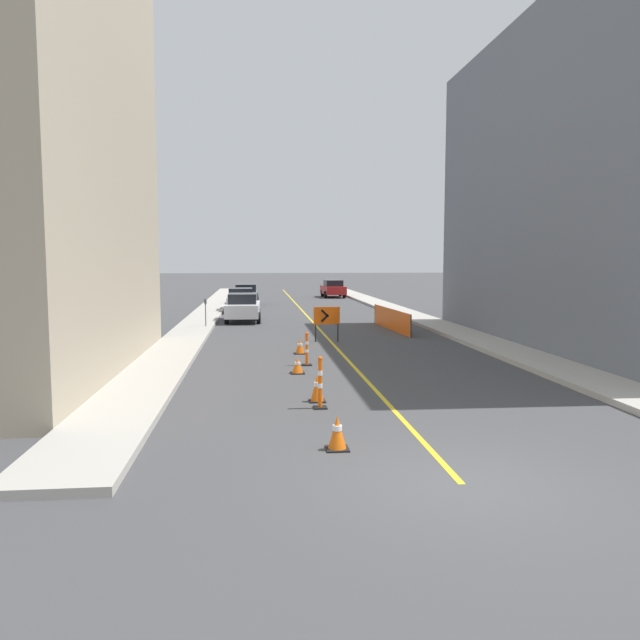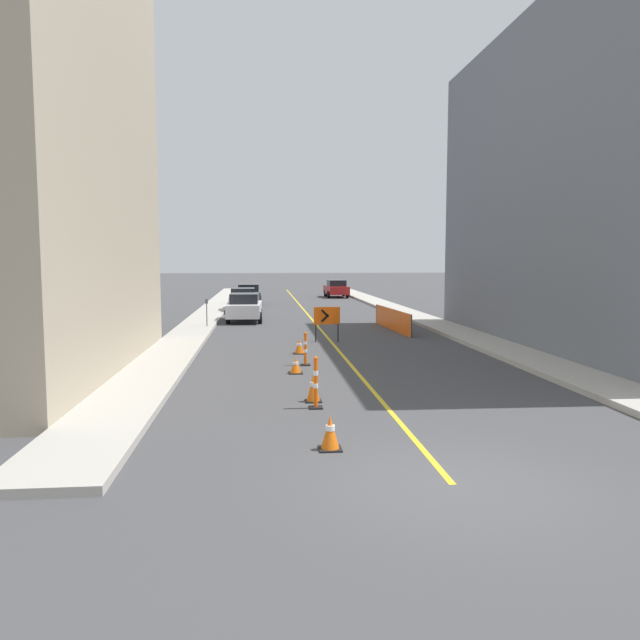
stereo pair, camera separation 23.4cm
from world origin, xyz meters
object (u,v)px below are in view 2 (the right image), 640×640
at_px(traffic_cone_second, 313,388).
at_px(parked_car_curb_near, 245,307).
at_px(parking_meter_near_curb, 207,306).
at_px(delineator_post_rear, 305,351).
at_px(traffic_cone_nearest, 330,433).
at_px(traffic_cone_fourth, 299,347).
at_px(parked_car_opposite_side, 336,289).
at_px(arrow_barricade_primary, 327,317).
at_px(traffic_cone_third, 296,366).
at_px(parked_car_curb_far, 249,294).
at_px(parked_car_curb_mid, 243,300).
at_px(delineator_post_front, 316,386).

bearing_deg(traffic_cone_second, parked_car_curb_near, 96.20).
bearing_deg(parking_meter_near_curb, delineator_post_rear, -69.39).
distance_m(traffic_cone_nearest, traffic_cone_fourth, 11.71).
height_order(delineator_post_rear, parked_car_opposite_side, parked_car_opposite_side).
xyz_separation_m(traffic_cone_fourth, arrow_barricade_primary, (1.37, 3.27, 0.78)).
height_order(traffic_cone_second, arrow_barricade_primary, arrow_barricade_primary).
relative_size(traffic_cone_nearest, parked_car_curb_near, 0.15).
height_order(traffic_cone_third, arrow_barricade_primary, arrow_barricade_primary).
relative_size(traffic_cone_nearest, traffic_cone_fourth, 1.17).
bearing_deg(parked_car_opposite_side, arrow_barricade_primary, -99.98).
bearing_deg(traffic_cone_second, parked_car_opposite_side, 82.33).
bearing_deg(parked_car_curb_near, parked_car_curb_far, 91.85).
bearing_deg(parked_car_curb_mid, parking_meter_near_curb, -99.37).
bearing_deg(arrow_barricade_primary, traffic_cone_third, -108.74).
distance_m(parked_car_curb_far, parking_meter_near_curb, 16.92).
bearing_deg(parked_car_curb_far, delineator_post_front, -86.86).
relative_size(traffic_cone_third, delineator_post_front, 0.40).
bearing_deg(arrow_barricade_primary, delineator_post_front, -102.60).
relative_size(traffic_cone_third, traffic_cone_fourth, 0.90).
bearing_deg(traffic_cone_fourth, delineator_post_rear, -89.04).
bearing_deg(parked_car_curb_near, parking_meter_near_curb, -113.08).
height_order(delineator_post_front, arrow_barricade_primary, arrow_barricade_primary).
relative_size(traffic_cone_nearest, parked_car_curb_far, 0.15).
height_order(traffic_cone_third, parked_car_opposite_side, parked_car_opposite_side).
bearing_deg(parked_car_opposite_side, parking_meter_near_curb, -112.89).
xyz_separation_m(parked_car_curb_far, parked_car_opposite_side, (7.84, 8.76, 0.00)).
xyz_separation_m(parked_car_curb_near, parking_meter_near_curb, (-1.77, -3.83, 0.35)).
relative_size(delineator_post_rear, parked_car_curb_far, 0.26).
bearing_deg(traffic_cone_third, parked_car_curb_far, 93.88).
height_order(traffic_cone_second, parking_meter_near_curb, parking_meter_near_curb).
height_order(traffic_cone_second, parked_car_opposite_side, parked_car_opposite_side).
bearing_deg(parking_meter_near_curb, delineator_post_front, -76.86).
distance_m(traffic_cone_second, parked_car_curb_far, 33.15).
xyz_separation_m(traffic_cone_fourth, parked_car_opposite_side, (5.49, 34.02, 0.53)).
relative_size(parked_car_curb_far, parked_car_opposite_side, 0.99).
xyz_separation_m(traffic_cone_second, parked_car_curb_far, (-2.21, 33.08, 0.46)).
bearing_deg(parked_car_curb_mid, traffic_cone_third, -85.57).
distance_m(delineator_post_front, parked_car_curb_far, 33.84).
relative_size(arrow_barricade_primary, parking_meter_near_curb, 1.06).
relative_size(delineator_post_front, arrow_barricade_primary, 0.84).
xyz_separation_m(delineator_post_front, arrow_barricade_primary, (1.51, 11.78, 0.51)).
relative_size(traffic_cone_second, delineator_post_rear, 0.62).
xyz_separation_m(delineator_post_rear, parked_car_curb_near, (-2.36, 14.83, 0.33)).
relative_size(traffic_cone_nearest, parking_meter_near_curb, 0.46).
height_order(traffic_cone_fourth, parked_car_curb_near, parked_car_curb_near).
relative_size(traffic_cone_third, delineator_post_rear, 0.44).
relative_size(parked_car_opposite_side, parking_meter_near_curb, 3.12).
xyz_separation_m(delineator_post_front, parked_car_curb_mid, (-2.46, 27.34, 0.26)).
xyz_separation_m(delineator_post_rear, parked_car_curb_far, (-2.39, 27.82, 0.33)).
bearing_deg(parked_car_curb_near, arrow_barricade_primary, -65.96).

